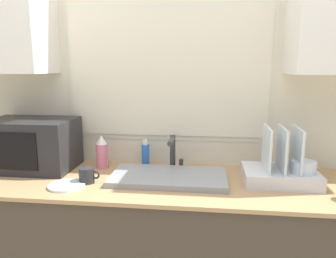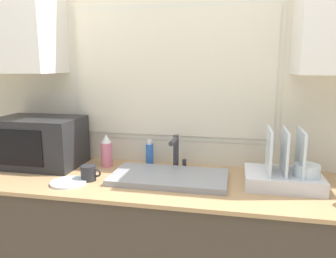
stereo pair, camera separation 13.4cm
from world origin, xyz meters
name	(u,v)px [view 1 (the left image)]	position (x,y,z in m)	size (l,w,h in m)	color
wall_back	(167,86)	(0.00, 0.60, 1.41)	(6.00, 0.38, 2.60)	beige
sink_basin	(169,177)	(0.04, 0.31, 0.95)	(0.61, 0.33, 0.03)	gray
faucet	(173,150)	(0.05, 0.48, 1.05)	(0.08, 0.17, 0.20)	#333338
microwave	(31,144)	(-0.77, 0.41, 1.08)	(0.49, 0.33, 0.29)	#232326
dish_rack	(282,170)	(0.63, 0.33, 1.00)	(0.37, 0.27, 0.29)	silver
spray_bottle	(102,152)	(-0.37, 0.47, 1.03)	(0.07, 0.07, 0.19)	#D8728C
soap_bottle	(146,154)	(-0.12, 0.54, 1.00)	(0.05, 0.05, 0.16)	blue
mug_near_sink	(87,175)	(-0.37, 0.21, 0.97)	(0.11, 0.08, 0.08)	#262628
small_plate	(67,185)	(-0.45, 0.15, 0.94)	(0.18, 0.18, 0.01)	silver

